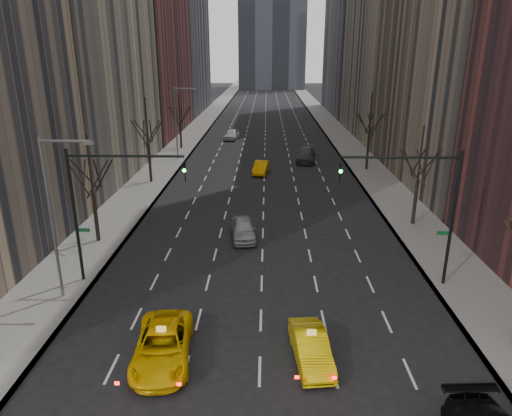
{
  "coord_description": "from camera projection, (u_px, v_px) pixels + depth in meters",
  "views": [
    {
      "loc": [
        0.22,
        -12.48,
        13.17
      ],
      "look_at": [
        -0.43,
        15.75,
        3.5
      ],
      "focal_mm": 32.0,
      "sensor_mm": 36.0,
      "label": 1
    }
  ],
  "objects": [
    {
      "name": "far_taxi",
      "position": [
        261.0,
        167.0,
        52.03
      ],
      "size": [
        2.05,
        4.41,
        1.4
      ],
      "primitive_type": "imported",
      "rotation": [
        0.0,
        0.0,
        -0.14
      ],
      "color": "#FFA205",
      "rests_on": "ground"
    },
    {
      "name": "streetlight_far",
      "position": [
        178.0,
        116.0,
        57.05
      ],
      "size": [
        2.83,
        0.22,
        9.0
      ],
      "color": "slate",
      "rests_on": "ground"
    },
    {
      "name": "far_car_white",
      "position": [
        232.0,
        134.0,
        72.33
      ],
      "size": [
        2.5,
        4.88,
        1.59
      ],
      "primitive_type": "imported",
      "rotation": [
        0.0,
        0.0,
        -0.14
      ],
      "color": "silver",
      "rests_on": "ground"
    },
    {
      "name": "traffic_mast_left",
      "position": [
        102.0,
        195.0,
        25.84
      ],
      "size": [
        6.69,
        0.39,
        8.0
      ],
      "color": "black",
      "rests_on": "ground"
    },
    {
      "name": "tree_rw_c",
      "position": [
        369.0,
        136.0,
        52.33
      ],
      "size": [
        3.36,
        3.5,
        8.74
      ],
      "color": "black",
      "rests_on": "ground"
    },
    {
      "name": "streetlight_near",
      "position": [
        56.0,
        204.0,
        23.95
      ],
      "size": [
        2.83,
        0.22,
        9.0
      ],
      "color": "slate",
      "rests_on": "ground"
    },
    {
      "name": "traffic_mast_right",
      "position": [
        425.0,
        197.0,
        25.44
      ],
      "size": [
        6.69,
        0.39,
        8.0
      ],
      "color": "black",
      "rests_on": "ground"
    },
    {
      "name": "tree_lw_d",
      "position": [
        180.0,
        124.0,
        64.36
      ],
      "size": [
        3.36,
        3.5,
        7.36
      ],
      "color": "black",
      "rests_on": "ground"
    },
    {
      "name": "far_suv_grey",
      "position": [
        306.0,
        155.0,
        57.77
      ],
      "size": [
        2.97,
        5.97,
        1.67
      ],
      "primitive_type": "imported",
      "rotation": [
        0.0,
        0.0,
        -0.11
      ],
      "color": "#333238",
      "rests_on": "ground"
    },
    {
      "name": "tree_lw_c",
      "position": [
        148.0,
        145.0,
        47.18
      ],
      "size": [
        3.36,
        3.5,
        8.74
      ],
      "color": "black",
      "rests_on": "ground"
    },
    {
      "name": "tree_rw_b",
      "position": [
        418.0,
        180.0,
        35.41
      ],
      "size": [
        3.36,
        3.5,
        7.82
      ],
      "color": "black",
      "rests_on": "ground"
    },
    {
      "name": "taxi_sedan",
      "position": [
        311.0,
        348.0,
        20.34
      ],
      "size": [
        1.9,
        4.26,
        1.36
      ],
      "primitive_type": "imported",
      "rotation": [
        0.0,
        0.0,
        0.11
      ],
      "color": "#EDC104",
      "rests_on": "ground"
    },
    {
      "name": "sidewalk_left",
      "position": [
        198.0,
        128.0,
        82.52
      ],
      "size": [
        4.5,
        320.0,
        0.15
      ],
      "primitive_type": "cube",
      "color": "slate",
      "rests_on": "ground"
    },
    {
      "name": "silver_sedan_ahead",
      "position": [
        243.0,
        229.0,
        33.82
      ],
      "size": [
        2.22,
        4.48,
        1.47
      ],
      "primitive_type": "imported",
      "rotation": [
        0.0,
        0.0,
        0.12
      ],
      "color": "#9A9DA2",
      "rests_on": "ground"
    },
    {
      "name": "sidewalk_right",
      "position": [
        333.0,
        129.0,
        81.99
      ],
      "size": [
        4.5,
        320.0,
        0.15
      ],
      "primitive_type": "cube",
      "color": "slate",
      "rests_on": "ground"
    },
    {
      "name": "taxi_suv",
      "position": [
        163.0,
        345.0,
        20.4
      ],
      "size": [
        2.95,
        5.51,
        1.47
      ],
      "primitive_type": "imported",
      "rotation": [
        0.0,
        0.0,
        0.1
      ],
      "color": "#FFC505",
      "rests_on": "ground"
    },
    {
      "name": "tree_lw_b",
      "position": [
        93.0,
        194.0,
        32.15
      ],
      "size": [
        3.36,
        3.5,
        7.82
      ],
      "color": "black",
      "rests_on": "ground"
    }
  ]
}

